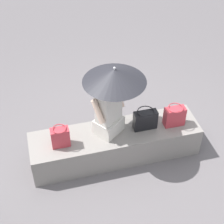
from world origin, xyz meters
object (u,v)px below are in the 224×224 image
person_seated (108,109)px  parasol (115,75)px  tote_bag_canvas (145,120)px  handbag_black (60,137)px  shoulder_bag_spare (175,116)px

person_seated → parasol: size_ratio=0.90×
tote_bag_canvas → handbag_black: bearing=1.6°
person_seated → shoulder_bag_spare: bearing=174.2°
handbag_black → tote_bag_canvas: (-1.15, -0.03, 0.00)m
person_seated → tote_bag_canvas: bearing=173.2°
person_seated → handbag_black: (0.65, 0.09, -0.24)m
parasol → handbag_black: bearing=8.6°
handbag_black → parasol: bearing=-171.4°
shoulder_bag_spare → person_seated: bearing=-5.8°
tote_bag_canvas → shoulder_bag_spare: (-0.40, 0.03, 0.00)m
parasol → shoulder_bag_spare: 1.10m
person_seated → parasol: bearing=-166.7°
person_seated → tote_bag_canvas: 0.55m
person_seated → handbag_black: bearing=7.9°
person_seated → shoulder_bag_spare: 0.93m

